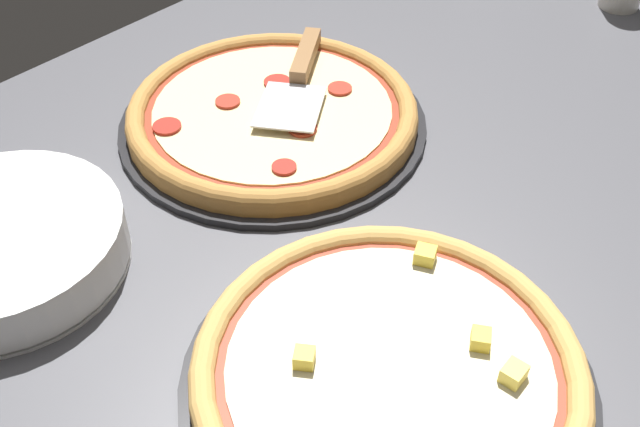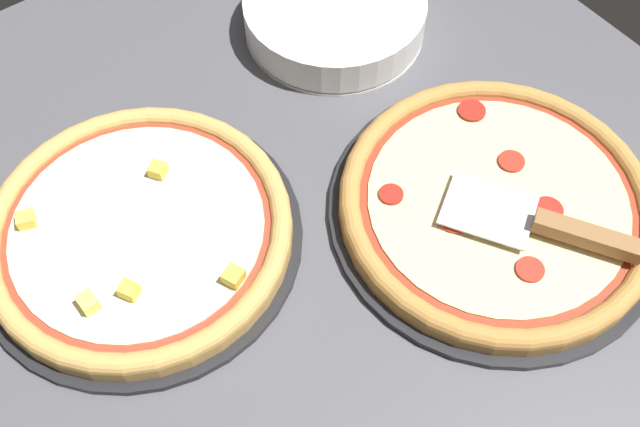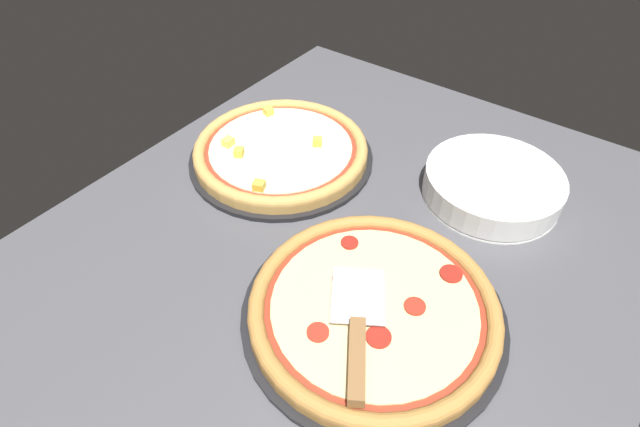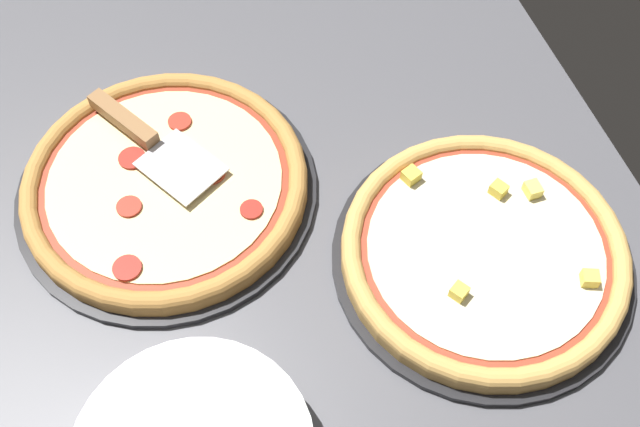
% 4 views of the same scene
% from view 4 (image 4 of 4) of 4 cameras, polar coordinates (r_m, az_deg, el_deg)
% --- Properties ---
extents(ground_plane, '(1.46, 0.98, 0.04)m').
position_cam_4_polar(ground_plane, '(1.07, -5.16, 4.18)').
color(ground_plane, '#4C4C51').
extents(pizza_pan_front, '(0.40, 0.40, 0.01)m').
position_cam_4_polar(pizza_pan_front, '(1.03, -11.53, 1.74)').
color(pizza_pan_front, black).
rests_on(pizza_pan_front, ground_plane).
extents(pizza_front, '(0.38, 0.38, 0.03)m').
position_cam_4_polar(pizza_front, '(1.01, -11.71, 2.34)').
color(pizza_front, '#B77F3D').
rests_on(pizza_front, pizza_pan_front).
extents(pizza_pan_back, '(0.38, 0.38, 0.01)m').
position_cam_4_polar(pizza_pan_back, '(0.97, 12.21, -3.44)').
color(pizza_pan_back, black).
rests_on(pizza_pan_back, ground_plane).
extents(pizza_back, '(0.36, 0.36, 0.04)m').
position_cam_4_polar(pizza_back, '(0.95, 12.44, -2.83)').
color(pizza_back, tan).
rests_on(pizza_back, pizza_pan_back).
extents(serving_spatula, '(0.22, 0.16, 0.02)m').
position_cam_4_polar(serving_spatula, '(1.04, -13.68, 6.10)').
color(serving_spatula, silver).
rests_on(serving_spatula, pizza_front).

